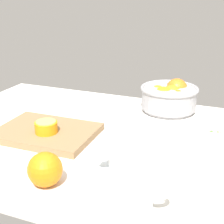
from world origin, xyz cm
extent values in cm
cube|color=silver|center=(0.00, 0.00, -1.50)|extent=(127.33, 80.73, 3.00)
cylinder|color=#99999E|center=(11.69, 29.75, 0.60)|extent=(18.84, 18.84, 1.20)
cylinder|color=#99999E|center=(11.69, 29.75, 5.04)|extent=(20.48, 20.48, 7.68)
torus|color=#99999E|center=(11.69, 29.75, 8.88)|extent=(21.68, 21.68, 1.20)
sphere|color=orange|center=(13.27, 29.78, 5.26)|extent=(7.77, 7.77, 7.77)
sphere|color=orange|center=(12.49, 31.11, 5.61)|extent=(8.55, 8.55, 8.55)
sphere|color=orange|center=(13.46, 34.75, 7.37)|extent=(8.41, 8.41, 8.41)
sphere|color=orange|center=(9.55, 34.94, 4.66)|extent=(6.87, 6.87, 6.87)
sphere|color=orange|center=(6.91, 30.82, 5.96)|extent=(6.62, 6.62, 6.62)
sphere|color=orange|center=(9.89, 28.09, 5.60)|extent=(8.32, 8.32, 8.32)
sphere|color=orange|center=(11.91, 24.84, 4.94)|extent=(7.08, 7.08, 7.08)
sphere|color=orange|center=(15.19, 28.21, 5.64)|extent=(6.85, 6.85, 6.85)
cylinder|color=white|center=(16.71, -33.16, 5.21)|extent=(11.41, 11.41, 10.42)
cylinder|color=white|center=(16.71, -33.16, 12.55)|extent=(7.10, 7.10, 4.28)
cone|color=white|center=(12.33, -34.39, 14.05)|extent=(3.51, 3.65, 2.80)
torus|color=white|center=(22.97, -31.40, 6.25)|extent=(5.89, 2.72, 5.78)
cylinder|color=yellow|center=(16.71, -33.16, 2.96)|extent=(10.49, 10.49, 5.92)
cube|color=olive|center=(-19.39, -6.61, 1.10)|extent=(30.99, 22.80, 2.21)
cylinder|color=orange|center=(-17.99, -8.72, 3.92)|extent=(7.00, 7.00, 3.43)
cylinder|color=#F9C15D|center=(-17.99, -8.72, 5.78)|extent=(6.16, 6.16, 0.30)
sphere|color=orange|center=(-4.40, -30.61, 4.20)|extent=(8.39, 8.39, 8.39)
cylinder|color=#4F8A39|center=(29.23, 15.82, 0.15)|extent=(8.00, 1.66, 0.30)
sphere|color=#4F8A39|center=(31.22, 16.17, 0.30)|extent=(0.85, 0.85, 0.85)
sphere|color=#4F8A39|center=(29.23, 15.82, 0.30)|extent=(0.96, 0.96, 0.96)
sphere|color=#4F8A39|center=(27.24, 15.48, 0.30)|extent=(0.62, 0.62, 0.62)
camera|label=1|loc=(35.24, -87.36, 44.60)|focal=52.68mm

